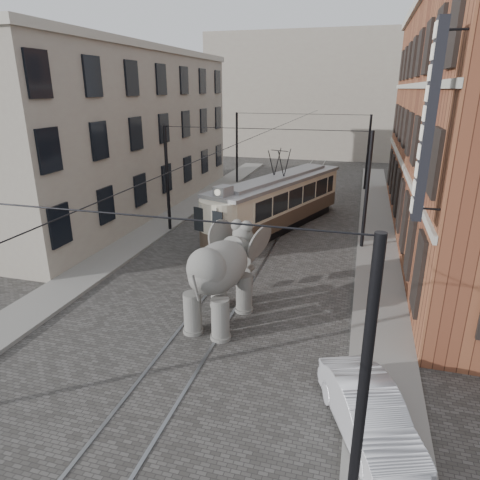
% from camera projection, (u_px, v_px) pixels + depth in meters
% --- Properties ---
extents(ground, '(120.00, 120.00, 0.00)m').
position_uv_depth(ground, '(232.00, 285.00, 18.36)').
color(ground, '#484542').
extents(tram_rails, '(1.54, 80.00, 0.02)m').
position_uv_depth(tram_rails, '(232.00, 284.00, 18.36)').
color(tram_rails, slate).
rests_on(tram_rails, ground).
extents(sidewalk_right, '(2.00, 60.00, 0.15)m').
position_uv_depth(sidewalk_right, '(380.00, 301.00, 16.80)').
color(sidewalk_right, slate).
rests_on(sidewalk_right, ground).
extents(sidewalk_left, '(2.00, 60.00, 0.15)m').
position_uv_depth(sidewalk_left, '(98.00, 267.00, 20.01)').
color(sidewalk_left, slate).
rests_on(sidewalk_left, ground).
extents(stucco_building, '(7.00, 24.00, 10.00)m').
position_uv_depth(stucco_building, '(117.00, 134.00, 28.61)').
color(stucco_building, gray).
rests_on(stucco_building, ground).
extents(distant_block, '(28.00, 10.00, 14.00)m').
position_uv_depth(distant_block, '(327.00, 96.00, 52.36)').
color(distant_block, gray).
rests_on(distant_block, ground).
extents(catenary, '(11.00, 30.20, 6.00)m').
position_uv_depth(catenary, '(257.00, 190.00, 21.96)').
color(catenary, black).
rests_on(catenary, ground).
extents(tram, '(6.27, 11.76, 4.62)m').
position_uv_depth(tram, '(279.00, 190.00, 25.02)').
color(tram, beige).
rests_on(tram, ground).
extents(elephant, '(3.54, 5.61, 3.24)m').
position_uv_depth(elephant, '(219.00, 280.00, 14.97)').
color(elephant, '#605E59').
rests_on(elephant, ground).
extents(parked_car, '(2.74, 4.11, 1.28)m').
position_uv_depth(parked_car, '(369.00, 413.00, 10.20)').
color(parked_car, '#B2B1B6').
rests_on(parked_car, ground).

